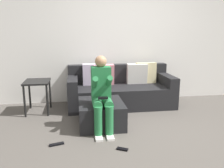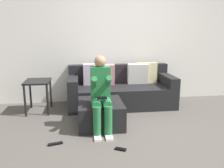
{
  "view_description": "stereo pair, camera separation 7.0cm",
  "coord_description": "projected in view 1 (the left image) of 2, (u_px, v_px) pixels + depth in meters",
  "views": [
    {
      "loc": [
        -1.04,
        -2.97,
        1.47
      ],
      "look_at": [
        -0.44,
        1.01,
        0.56
      ],
      "focal_mm": 37.55,
      "sensor_mm": 36.0,
      "label": 1
    },
    {
      "loc": [
        -0.97,
        -2.98,
        1.47
      ],
      "look_at": [
        -0.44,
        1.01,
        0.56
      ],
      "focal_mm": 37.55,
      "sensor_mm": 36.0,
      "label": 2
    }
  ],
  "objects": [
    {
      "name": "ground_plane",
      "position": [
        153.0,
        137.0,
        3.34
      ],
      "size": [
        7.16,
        7.16,
        0.0
      ],
      "primitive_type": "plane",
      "color": "#544F49"
    },
    {
      "name": "wall_back",
      "position": [
        126.0,
        36.0,
        4.92
      ],
      "size": [
        5.5,
        0.1,
        2.75
      ],
      "primitive_type": "cube",
      "color": "white",
      "rests_on": "ground_plane"
    },
    {
      "name": "couch_sectional",
      "position": [
        120.0,
        90.0,
        4.71
      ],
      "size": [
        2.06,
        0.89,
        0.84
      ],
      "color": "black",
      "rests_on": "ground_plane"
    },
    {
      "name": "ottoman",
      "position": [
        101.0,
        113.0,
        3.73
      ],
      "size": [
        0.7,
        0.78,
        0.38
      ],
      "primitive_type": "cube",
      "color": "black",
      "rests_on": "ground_plane"
    },
    {
      "name": "person_seated",
      "position": [
        102.0,
        93.0,
        3.44
      ],
      "size": [
        0.29,
        0.59,
        1.12
      ],
      "color": "#26723F",
      "rests_on": "ground_plane"
    },
    {
      "name": "side_table",
      "position": [
        37.0,
        86.0,
        4.25
      ],
      "size": [
        0.44,
        0.53,
        0.59
      ],
      "color": "black",
      "rests_on": "ground_plane"
    },
    {
      "name": "remote_near_ottoman",
      "position": [
        122.0,
        149.0,
        2.96
      ],
      "size": [
        0.15,
        0.11,
        0.02
      ],
      "primitive_type": "cube",
      "rotation": [
        0.0,
        0.0,
        -0.5
      ],
      "color": "black",
      "rests_on": "ground_plane"
    },
    {
      "name": "remote_by_storage_bin",
      "position": [
        57.0,
        144.0,
        3.09
      ],
      "size": [
        0.2,
        0.1,
        0.02
      ],
      "primitive_type": "cube",
      "rotation": [
        0.0,
        0.0,
        0.27
      ],
      "color": "black",
      "rests_on": "ground_plane"
    }
  ]
}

